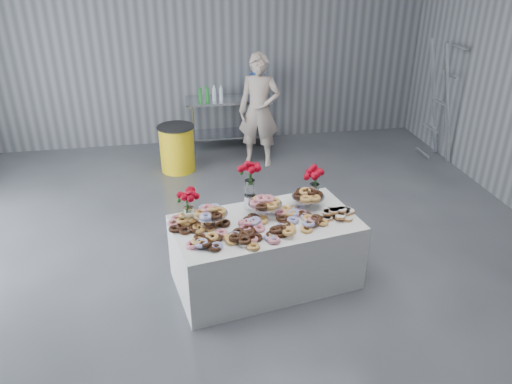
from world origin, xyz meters
TOP-DOWN VIEW (x-y plane):
  - ground at (0.00, 0.00)m, footprint 9.00×9.00m
  - room_walls at (-0.27, 0.07)m, footprint 8.04×9.04m
  - display_table at (0.29, 0.07)m, footprint 2.05×1.32m
  - prep_table at (0.42, 4.10)m, footprint 1.50×0.60m
  - donut_mounds at (0.29, 0.02)m, footprint 1.92×1.11m
  - cake_stand_left at (-0.28, 0.12)m, footprint 0.36×0.36m
  - cake_stand_mid at (0.31, 0.23)m, footprint 0.36×0.36m
  - cake_stand_right at (0.80, 0.31)m, footprint 0.36×0.36m
  - danish_pile at (1.05, 0.05)m, footprint 0.48×0.48m
  - bouquet_left at (-0.49, 0.18)m, footprint 0.26×0.26m
  - bouquet_right at (0.92, 0.49)m, footprint 0.26×0.26m
  - bouquet_center at (0.18, 0.41)m, footprint 0.26×0.26m
  - water_jug at (0.92, 4.10)m, footprint 0.28×0.28m
  - drink_bottles at (0.10, 4.00)m, footprint 0.54×0.08m
  - person at (0.81, 3.27)m, footprint 0.77×0.63m
  - trash_barrel at (-0.54, 3.22)m, footprint 0.59×0.59m
  - stepladder at (3.75, 2.94)m, footprint 0.63×0.50m

SIDE VIEW (x-z plane):
  - ground at x=0.00m, z-range 0.00..0.00m
  - display_table at x=0.29m, z-range 0.00..0.75m
  - trash_barrel at x=-0.54m, z-range 0.00..0.75m
  - prep_table at x=0.42m, z-range 0.17..1.07m
  - donut_mounds at x=0.29m, z-range 0.75..0.84m
  - danish_pile at x=1.05m, z-range 0.75..0.86m
  - cake_stand_left at x=-0.28m, z-range 0.80..0.98m
  - cake_stand_mid at x=0.31m, z-range 0.80..0.98m
  - cake_stand_right at x=0.80m, z-range 0.80..0.98m
  - person at x=0.81m, z-range 0.00..1.83m
  - stepladder at x=3.75m, z-range 0.00..2.00m
  - drink_bottles at x=0.10m, z-range 0.90..1.17m
  - bouquet_left at x=-0.49m, z-range 0.84..1.26m
  - bouquet_right at x=0.92m, z-range 0.84..1.26m
  - bouquet_center at x=0.18m, z-range 0.84..1.41m
  - water_jug at x=0.92m, z-range 0.87..1.43m
  - room_walls at x=-0.27m, z-range 0.63..4.65m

